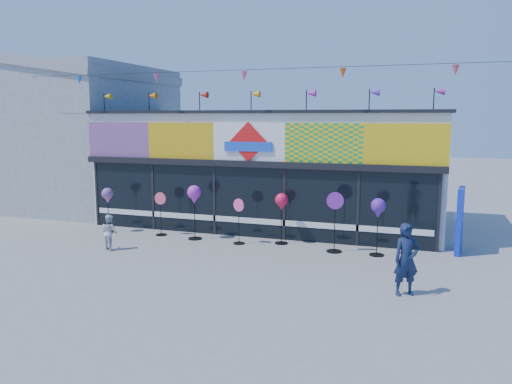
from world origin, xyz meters
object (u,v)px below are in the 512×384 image
at_px(spinner_2, 194,196).
at_px(spinner_6, 378,210).
at_px(spinner_3, 239,220).
at_px(spinner_1, 161,213).
at_px(blue_sign, 460,220).
at_px(spinner_0, 108,197).
at_px(spinner_5, 335,221).
at_px(adult_man, 406,260).
at_px(child, 110,232).
at_px(spinner_4, 282,203).

distance_m(spinner_2, spinner_6, 5.71).
bearing_deg(spinner_3, spinner_1, 175.23).
relative_size(spinner_2, spinner_6, 1.06).
relative_size(blue_sign, spinner_1, 1.32).
bearing_deg(blue_sign, spinner_0, -167.50).
relative_size(spinner_0, spinner_5, 0.87).
height_order(spinner_1, spinner_2, spinner_2).
xyz_separation_m(blue_sign, spinner_6, (-2.20, -1.02, 0.36)).
distance_m(spinner_6, adult_man, 3.20).
relative_size(spinner_1, spinner_5, 0.82).
bearing_deg(child, spinner_6, -144.51).
bearing_deg(spinner_0, spinner_3, -0.60).
height_order(spinner_0, spinner_5, spinner_5).
height_order(spinner_0, spinner_2, spinner_2).
bearing_deg(spinner_2, spinner_6, -1.01).
height_order(spinner_0, child, spinner_0).
bearing_deg(adult_man, spinner_2, 125.78).
bearing_deg(spinner_1, blue_sign, 4.91).
bearing_deg(spinner_1, spinner_5, -2.35).
xyz_separation_m(spinner_0, spinner_2, (3.19, 0.06, 0.17)).
height_order(spinner_0, spinner_3, spinner_0).
xyz_separation_m(spinner_3, spinner_6, (4.16, 0.01, 0.57)).
distance_m(blue_sign, adult_man, 4.26).
distance_m(blue_sign, spinner_4, 5.16).
xyz_separation_m(spinner_5, adult_man, (2.09, -3.02, -0.13)).
distance_m(blue_sign, spinner_5, 3.56).
height_order(spinner_4, child, spinner_4).
bearing_deg(spinner_4, adult_man, -42.26).
bearing_deg(spinner_5, spinner_1, 177.65).
relative_size(spinner_1, child, 1.36).
bearing_deg(adult_man, blue_sign, 43.19).
height_order(blue_sign, spinner_0, blue_sign).
distance_m(spinner_1, spinner_4, 4.11).
xyz_separation_m(blue_sign, spinner_3, (-6.36, -1.03, -0.21)).
xyz_separation_m(spinner_3, adult_man, (5.04, -3.03, 0.05)).
distance_m(spinner_0, adult_man, 10.26).
xyz_separation_m(spinner_4, child, (-4.63, -2.26, -0.74)).
height_order(spinner_2, spinner_6, spinner_2).
bearing_deg(spinner_1, spinner_6, -1.87).
bearing_deg(spinner_6, spinner_3, -179.88).
relative_size(spinner_2, adult_man, 1.09).
bearing_deg(spinner_1, child, -104.84).
bearing_deg(spinner_3, spinner_6, 0.12).
bearing_deg(spinner_5, spinner_4, 165.96).
bearing_deg(spinner_4, child, -153.96).
bearing_deg(spinner_5, adult_man, -55.39).
relative_size(blue_sign, spinner_5, 1.08).
relative_size(spinner_1, spinner_2, 0.82).
height_order(spinner_1, spinner_6, spinner_6).
distance_m(spinner_1, spinner_6, 7.02).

